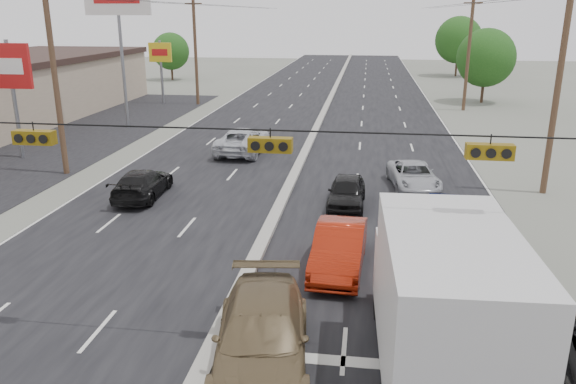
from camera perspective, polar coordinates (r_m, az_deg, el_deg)
name	(u,v)px	position (r m, az deg, el deg)	size (l,w,h in m)	color
ground	(217,341)	(15.75, -7.18, -14.76)	(200.00, 200.00, 0.00)	#606356
road_surface	(317,128)	(43.76, 2.96, 6.56)	(20.00, 160.00, 0.02)	black
center_median	(317,126)	(43.74, 2.97, 6.69)	(0.50, 160.00, 0.20)	gray
parking_lot	(79,134)	(43.90, -20.47, 5.50)	(10.00, 42.00, 0.02)	black
utility_pole_left_b	(55,80)	(32.34, -22.57, 10.48)	(1.60, 0.30, 10.00)	#422D1E
utility_pole_left_c	(196,50)	(55.32, -9.38, 14.01)	(1.60, 0.30, 10.00)	#422D1E
utility_pole_right_b	(558,88)	(29.33, 25.71, 9.49)	(1.60, 0.30, 10.00)	#422D1E
utility_pole_right_c	(469,53)	(53.62, 17.87, 13.31)	(1.60, 0.30, 10.00)	#422D1E
traffic_signals	(266,143)	(13.32, -2.23, 5.01)	(25.00, 0.30, 0.54)	black
pole_sign_mid	(10,73)	(37.25, -26.36, 10.80)	(2.60, 0.25, 7.00)	slate
pole_sign_billboard	(118,7)	(44.67, -16.91, 17.53)	(5.00, 0.25, 11.00)	slate
pole_sign_far	(160,58)	(56.49, -12.83, 13.17)	(2.20, 0.25, 6.00)	slate
tree_left_far	(171,51)	(77.34, -11.82, 13.82)	(4.80, 4.80, 6.12)	#382619
tree_right_mid	(486,58)	(59.02, 19.46, 12.73)	(5.60, 5.60, 7.14)	#382619
tree_right_far	(459,40)	(83.77, 16.95, 14.56)	(6.40, 6.40, 8.16)	#382619
box_truck	(442,303)	(13.62, 15.40, -10.86)	(3.04, 7.97, 3.99)	black
tan_sedan	(262,337)	(14.26, -2.68, -14.50)	(2.30, 5.66, 1.64)	brown
red_sedan	(339,248)	(19.28, 5.22, -5.74)	(1.64, 4.70, 1.55)	#981C09
queue_car_a	(347,192)	(25.56, 5.99, -0.02)	(1.62, 4.03, 1.37)	black
queue_car_b	(445,240)	(20.90, 15.65, -4.77)	(1.41, 4.06, 1.34)	silver
queue_car_c	(413,176)	(28.79, 12.62, 1.57)	(2.13, 4.61, 1.28)	#A5A8AD
queue_car_d	(453,235)	(21.17, 16.38, -4.24)	(2.16, 5.31, 1.54)	#0F174C
oncoming_near	(142,184)	(27.58, -14.57, 0.80)	(1.90, 4.67, 1.35)	black
oncoming_far	(243,141)	(35.53, -4.59, 5.23)	(2.64, 5.73, 1.59)	silver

